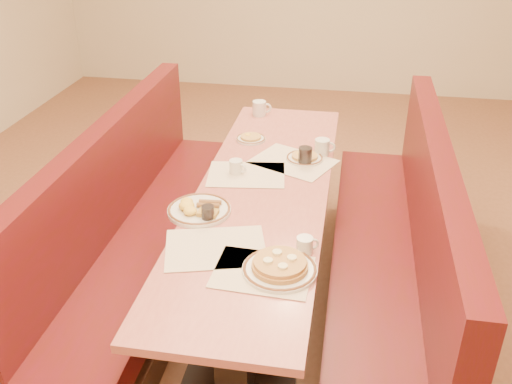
% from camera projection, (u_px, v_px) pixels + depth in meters
% --- Properties ---
extents(ground, '(8.00, 8.00, 0.00)m').
position_uv_depth(ground, '(262.00, 299.00, 3.43)').
color(ground, '#9E6647').
rests_on(ground, ground).
extents(diner_table, '(0.70, 2.50, 0.75)m').
position_uv_depth(diner_table, '(262.00, 248.00, 3.25)').
color(diner_table, black).
rests_on(diner_table, ground).
extents(booth_left, '(0.55, 2.50, 1.05)m').
position_uv_depth(booth_left, '(140.00, 237.00, 3.37)').
color(booth_left, '#4C3326').
rests_on(booth_left, ground).
extents(booth_right, '(0.55, 2.50, 1.05)m').
position_uv_depth(booth_right, '(393.00, 263.00, 3.15)').
color(booth_right, '#4C3326').
rests_on(booth_right, ground).
extents(placemat_near_left, '(0.52, 0.45, 0.00)m').
position_uv_depth(placemat_near_left, '(216.00, 248.00, 2.58)').
color(placemat_near_left, beige).
rests_on(placemat_near_left, diner_table).
extents(placemat_near_right, '(0.43, 0.33, 0.00)m').
position_uv_depth(placemat_near_right, '(263.00, 272.00, 2.42)').
color(placemat_near_right, beige).
rests_on(placemat_near_right, diner_table).
extents(placemat_far_left, '(0.47, 0.38, 0.00)m').
position_uv_depth(placemat_far_left, '(246.00, 174.00, 3.23)').
color(placemat_far_left, beige).
rests_on(placemat_far_left, diner_table).
extents(placemat_far_right, '(0.55, 0.50, 0.00)m').
position_uv_depth(placemat_far_right, '(293.00, 162.00, 3.37)').
color(placemat_far_right, beige).
rests_on(placemat_far_right, diner_table).
extents(pancake_plate, '(0.32, 0.32, 0.07)m').
position_uv_depth(pancake_plate, '(280.00, 267.00, 2.42)').
color(pancake_plate, silver).
rests_on(pancake_plate, diner_table).
extents(eggs_plate, '(0.32, 0.32, 0.06)m').
position_uv_depth(eggs_plate, '(198.00, 209.00, 2.86)').
color(eggs_plate, silver).
rests_on(eggs_plate, diner_table).
extents(extra_plate_mid, '(0.22, 0.22, 0.04)m').
position_uv_depth(extra_plate_mid, '(304.00, 158.00, 3.40)').
color(extra_plate_mid, silver).
rests_on(extra_plate_mid, diner_table).
extents(extra_plate_far, '(0.19, 0.19, 0.04)m').
position_uv_depth(extra_plate_far, '(251.00, 138.00, 3.66)').
color(extra_plate_far, silver).
rests_on(extra_plate_far, diner_table).
extents(coffee_mug_a, '(0.10, 0.07, 0.08)m').
position_uv_depth(coffee_mug_a, '(305.00, 245.00, 2.53)').
color(coffee_mug_a, silver).
rests_on(coffee_mug_a, diner_table).
extents(coffee_mug_b, '(0.10, 0.07, 0.08)m').
position_uv_depth(coffee_mug_b, '(236.00, 167.00, 3.23)').
color(coffee_mug_b, silver).
rests_on(coffee_mug_b, diner_table).
extents(coffee_mug_c, '(0.13, 0.09, 0.10)m').
position_uv_depth(coffee_mug_c, '(323.00, 147.00, 3.45)').
color(coffee_mug_c, silver).
rests_on(coffee_mug_c, diner_table).
extents(coffee_mug_d, '(0.13, 0.10, 0.10)m').
position_uv_depth(coffee_mug_d, '(260.00, 108.00, 4.03)').
color(coffee_mug_d, silver).
rests_on(coffee_mug_d, diner_table).
extents(soda_tumbler_near, '(0.06, 0.06, 0.09)m').
position_uv_depth(soda_tumbler_near, '(208.00, 214.00, 2.77)').
color(soda_tumbler_near, black).
rests_on(soda_tumbler_near, diner_table).
extents(soda_tumbler_mid, '(0.08, 0.08, 0.11)m').
position_uv_depth(soda_tumbler_mid, '(305.00, 156.00, 3.32)').
color(soda_tumbler_mid, black).
rests_on(soda_tumbler_mid, diner_table).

